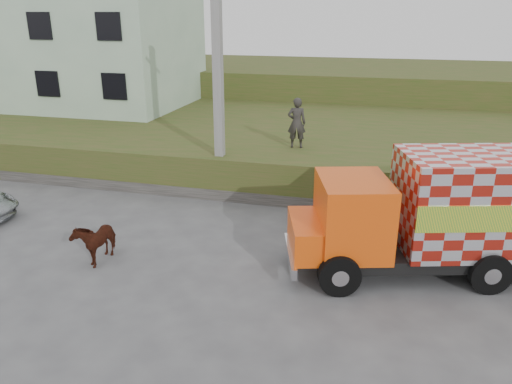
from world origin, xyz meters
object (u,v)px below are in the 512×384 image
(cow, at_px, (96,240))
(cargo_truck, at_px, (447,213))
(utility_pole, at_px, (218,82))
(pedestrian, at_px, (297,123))

(cow, bearing_deg, cargo_truck, 11.22)
(cargo_truck, bearing_deg, utility_pole, 135.17)
(pedestrian, bearing_deg, utility_pole, 27.42)
(utility_pole, relative_size, cargo_truck, 1.09)
(pedestrian, bearing_deg, cow, 52.51)
(pedestrian, bearing_deg, cargo_truck, 121.26)
(cargo_truck, bearing_deg, pedestrian, 113.97)
(utility_pole, bearing_deg, pedestrian, 36.29)
(cargo_truck, xyz_separation_m, cow, (-8.89, -1.68, -1.01))
(utility_pole, height_order, pedestrian, utility_pole)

